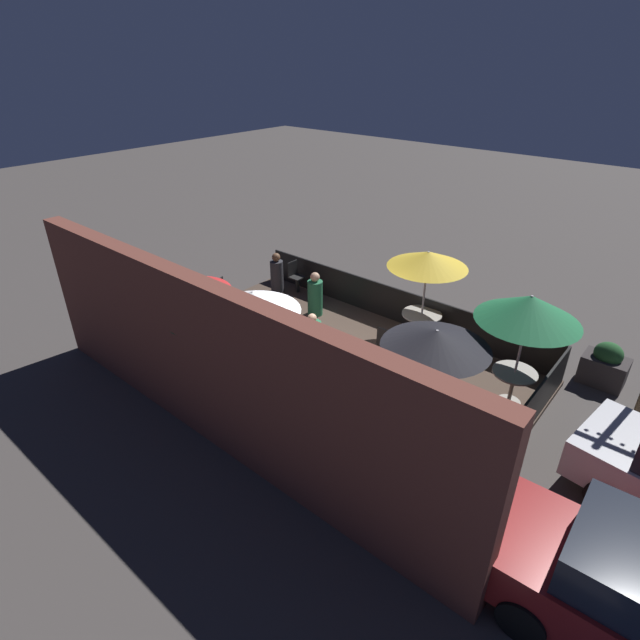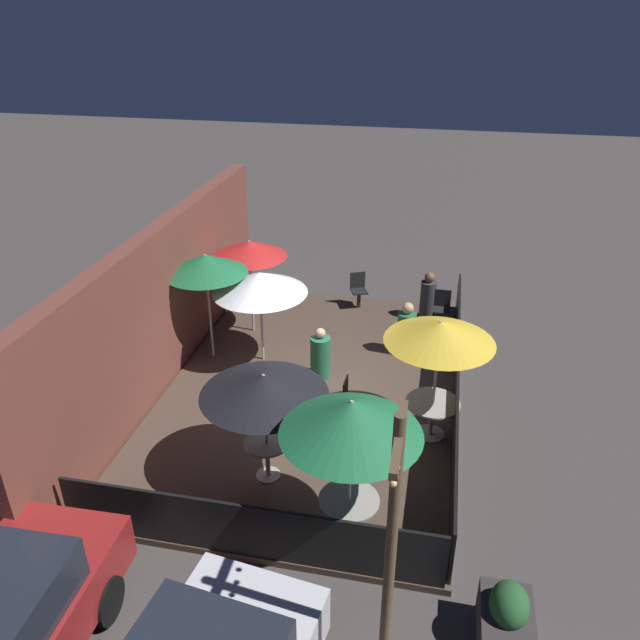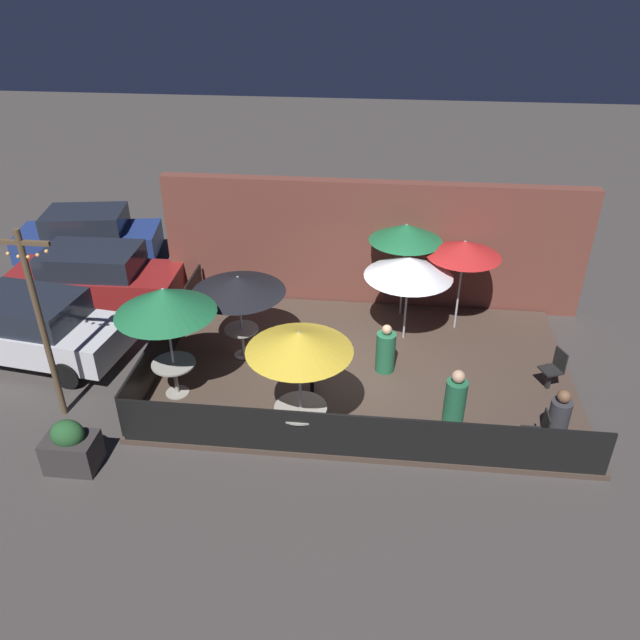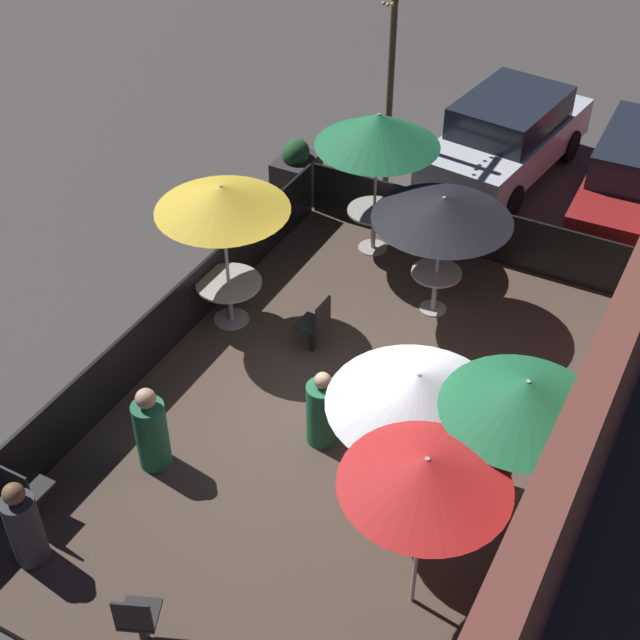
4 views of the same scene
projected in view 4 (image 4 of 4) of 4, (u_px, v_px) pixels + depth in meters
ground_plane at (343, 425)px, 12.15m from camera, size 60.00×60.00×0.00m
patio_deck at (343, 422)px, 12.11m from camera, size 9.09×5.91×0.12m
building_wall at (600, 415)px, 9.93m from camera, size 10.69×0.36×3.37m
fence_front at (164, 327)px, 12.84m from camera, size 8.89×0.05×0.95m
fence_side_left at (465, 228)px, 14.86m from camera, size 0.05×5.71×0.95m
patio_umbrella_0 at (378, 130)px, 13.85m from camera, size 2.00×2.00×2.49m
patio_umbrella_1 at (222, 198)px, 12.36m from camera, size 1.93×1.93×2.37m
patio_umbrella_2 at (443, 208)px, 12.78m from camera, size 2.07×2.07×2.03m
patio_umbrella_3 at (417, 389)px, 9.79m from camera, size 2.04×2.04×2.11m
patio_umbrella_4 at (426, 472)px, 8.55m from camera, size 1.74×1.74×2.32m
patio_umbrella_5 at (525, 396)px, 9.20m from camera, size 1.78×1.78×2.45m
dining_table_0 at (374, 218)px, 14.86m from camera, size 0.90×0.90×0.77m
dining_table_1 at (229, 290)px, 13.37m from camera, size 1.00×1.00×0.72m
dining_table_2 at (436, 280)px, 13.58m from camera, size 0.77×0.77×0.72m
patio_chair_0 at (27, 490)px, 10.43m from camera, size 0.40×0.40×0.96m
patio_chair_1 at (316, 324)px, 12.82m from camera, size 0.41×0.41×0.96m
patio_chair_2 at (138, 618)px, 9.15m from camera, size 0.52×0.52×0.92m
patron_0 at (323, 411)px, 11.47m from camera, size 0.60×0.60×1.16m
patron_1 at (24, 526)px, 9.99m from camera, size 0.52×0.52×1.24m
patron_2 at (151, 432)px, 11.12m from camera, size 0.59×0.59×1.26m
planter_box at (296, 168)px, 16.70m from camera, size 0.93×0.65×1.04m
light_post at (391, 75)px, 15.66m from camera, size 1.10×0.12×4.05m
parked_car_0 at (507, 136)px, 16.89m from camera, size 4.36×2.24×1.62m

